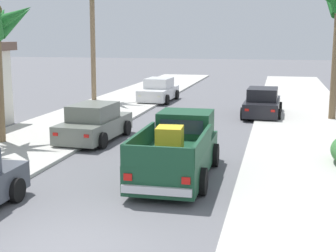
# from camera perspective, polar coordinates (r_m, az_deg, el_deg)

# --- Properties ---
(ground_plane) EXTENTS (160.00, 160.00, 0.00)m
(ground_plane) POSITION_cam_1_polar(r_m,az_deg,el_deg) (10.18, -12.39, -14.16)
(ground_plane) COLOR slate
(sidewalk_left) EXTENTS (4.92, 60.00, 0.12)m
(sidewalk_left) POSITION_cam_1_polar(r_m,az_deg,el_deg) (22.84, -12.08, 0.01)
(sidewalk_left) COLOR beige
(sidewalk_left) RESTS_ON ground
(sidewalk_right) EXTENTS (4.92, 60.00, 0.12)m
(sidewalk_right) POSITION_cam_1_polar(r_m,az_deg,el_deg) (20.77, 16.74, -1.29)
(sidewalk_right) COLOR beige
(sidewalk_right) RESTS_ON ground
(curb_left) EXTENTS (0.16, 60.00, 0.10)m
(curb_left) POSITION_cam_1_polar(r_m,az_deg,el_deg) (22.42, -9.62, -0.13)
(curb_left) COLOR silver
(curb_left) RESTS_ON ground
(curb_right) EXTENTS (0.16, 60.00, 0.10)m
(curb_right) POSITION_cam_1_polar(r_m,az_deg,el_deg) (20.72, 13.81, -1.19)
(curb_right) COLOR silver
(curb_right) RESTS_ON ground
(pickup_truck) EXTENTS (2.28, 5.24, 1.80)m
(pickup_truck) POSITION_cam_1_polar(r_m,az_deg,el_deg) (14.47, 1.18, -3.02)
(pickup_truck) COLOR #19472D
(pickup_truck) RESTS_ON ground
(car_left_near) EXTENTS (2.18, 4.33, 1.54)m
(car_left_near) POSITION_cam_1_polar(r_m,az_deg,el_deg) (19.63, -8.89, 0.31)
(car_left_near) COLOR slate
(car_left_near) RESTS_ON ground
(car_right_near) EXTENTS (2.11, 4.30, 1.54)m
(car_right_near) POSITION_cam_1_polar(r_m,az_deg,el_deg) (31.05, -1.13, 4.29)
(car_right_near) COLOR silver
(car_right_near) RESTS_ON ground
(car_right_mid) EXTENTS (2.10, 4.29, 1.54)m
(car_right_mid) POSITION_cam_1_polar(r_m,az_deg,el_deg) (25.72, 11.33, 2.71)
(car_right_mid) COLOR black
(car_right_mid) RESTS_ON ground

